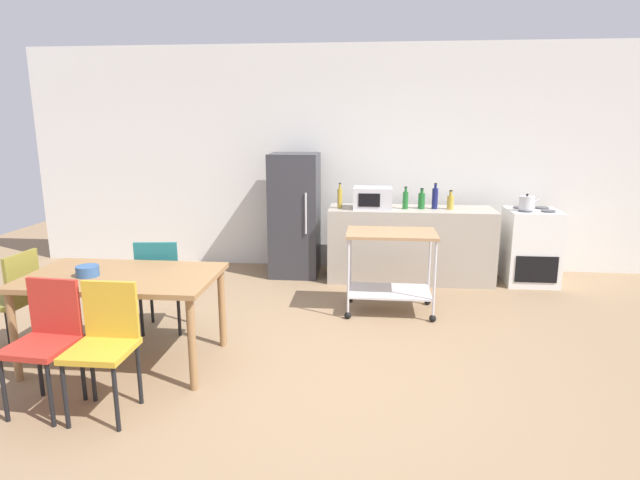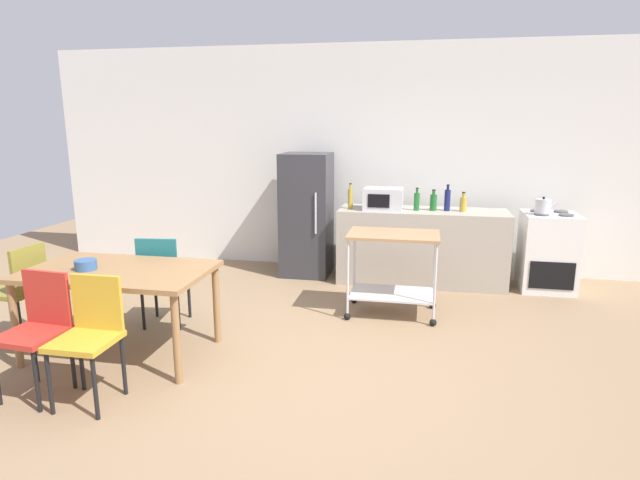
% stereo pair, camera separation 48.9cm
% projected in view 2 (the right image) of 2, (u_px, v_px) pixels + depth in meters
% --- Properties ---
extents(ground_plane, '(12.00, 12.00, 0.00)m').
position_uv_depth(ground_plane, '(301.00, 371.00, 4.19)').
color(ground_plane, '#8C7051').
extents(back_wall, '(8.40, 0.12, 2.90)m').
position_uv_depth(back_wall, '(356.00, 159.00, 6.93)').
color(back_wall, silver).
rests_on(back_wall, ground_plane).
extents(kitchen_counter, '(2.00, 0.64, 0.90)m').
position_uv_depth(kitchen_counter, '(421.00, 246.00, 6.40)').
color(kitchen_counter, '#A89E8E').
rests_on(kitchen_counter, ground_plane).
extents(dining_table, '(1.50, 0.90, 0.75)m').
position_uv_depth(dining_table, '(118.00, 278.00, 4.36)').
color(dining_table, olive).
rests_on(dining_table, ground_plane).
extents(chair_red, '(0.43, 0.43, 0.89)m').
position_uv_depth(chair_red, '(38.00, 325.00, 3.76)').
color(chair_red, '#B72D23').
rests_on(chair_red, ground_plane).
extents(chair_teal, '(0.45, 0.45, 0.89)m').
position_uv_depth(chair_teal, '(162.00, 274.00, 5.01)').
color(chair_teal, '#1E666B').
rests_on(chair_teal, ground_plane).
extents(chair_mustard, '(0.40, 0.40, 0.89)m').
position_uv_depth(chair_mustard, '(90.00, 331.00, 3.66)').
color(chair_mustard, gold).
rests_on(chair_mustard, ground_plane).
extents(chair_olive, '(0.42, 0.42, 0.89)m').
position_uv_depth(chair_olive, '(21.00, 287.00, 4.63)').
color(chair_olive, olive).
rests_on(chair_olive, ground_plane).
extents(stove_oven, '(0.60, 0.61, 0.92)m').
position_uv_depth(stove_oven, '(548.00, 252.00, 6.15)').
color(stove_oven, white).
rests_on(stove_oven, ground_plane).
extents(refrigerator, '(0.60, 0.63, 1.55)m').
position_uv_depth(refrigerator, '(307.00, 215.00, 6.70)').
color(refrigerator, '#333338').
rests_on(refrigerator, ground_plane).
extents(kitchen_cart, '(0.91, 0.57, 0.85)m').
position_uv_depth(kitchen_cart, '(393.00, 260.00, 5.30)').
color(kitchen_cart, '#A37A51').
rests_on(kitchen_cart, ground_plane).
extents(bottle_vinegar, '(0.06, 0.06, 0.31)m').
position_uv_depth(bottle_vinegar, '(350.00, 198.00, 6.38)').
color(bottle_vinegar, gold).
rests_on(bottle_vinegar, kitchen_counter).
extents(microwave, '(0.46, 0.35, 0.26)m').
position_uv_depth(microwave, '(383.00, 199.00, 6.30)').
color(microwave, silver).
rests_on(microwave, kitchen_counter).
extents(bottle_soda, '(0.07, 0.07, 0.27)m').
position_uv_depth(bottle_soda, '(417.00, 201.00, 6.25)').
color(bottle_soda, '#1E6628').
rests_on(bottle_soda, kitchen_counter).
extents(bottle_sesame_oil, '(0.08, 0.08, 0.25)m').
position_uv_depth(bottle_sesame_oil, '(433.00, 202.00, 6.25)').
color(bottle_sesame_oil, '#1E6628').
rests_on(bottle_sesame_oil, kitchen_counter).
extents(bottle_sparkling_water, '(0.07, 0.07, 0.31)m').
position_uv_depth(bottle_sparkling_water, '(447.00, 200.00, 6.22)').
color(bottle_sparkling_water, navy).
rests_on(bottle_sparkling_water, kitchen_counter).
extents(bottle_wine, '(0.08, 0.08, 0.23)m').
position_uv_depth(bottle_wine, '(463.00, 204.00, 6.18)').
color(bottle_wine, gold).
rests_on(bottle_wine, kitchen_counter).
extents(fruit_bowl, '(0.18, 0.18, 0.08)m').
position_uv_depth(fruit_bowl, '(86.00, 265.00, 4.32)').
color(fruit_bowl, '#33598C').
rests_on(fruit_bowl, dining_table).
extents(kettle, '(0.24, 0.17, 0.19)m').
position_uv_depth(kettle, '(543.00, 206.00, 5.95)').
color(kettle, silver).
rests_on(kettle, stove_oven).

